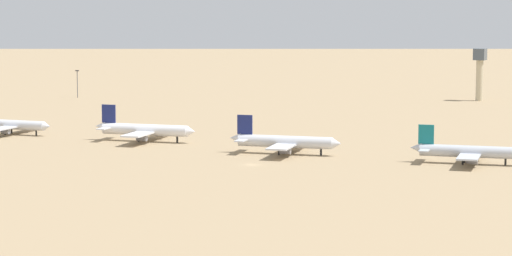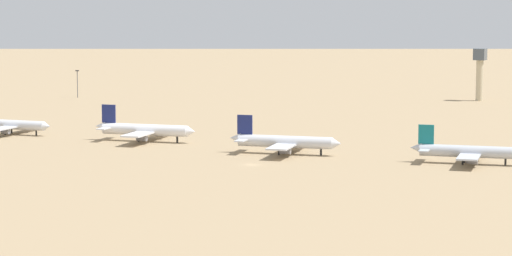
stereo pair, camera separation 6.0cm
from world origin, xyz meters
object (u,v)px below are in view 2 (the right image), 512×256
parked_jet_navy_3 (284,142)px  parked_jet_teal_4 (467,152)px  control_tower (480,69)px  parked_jet_white_1 (11,125)px  parked_jet_navy_2 (144,130)px  light_pole_west (77,81)px

parked_jet_navy_3 → parked_jet_teal_4: bearing=-4.9°
parked_jet_teal_4 → control_tower: bearing=93.9°
parked_jet_white_1 → control_tower: control_tower is taller
parked_jet_navy_2 → parked_jet_navy_3: 54.04m
parked_jet_white_1 → parked_jet_navy_3: bearing=-6.5°
parked_jet_navy_3 → parked_jet_teal_4: size_ratio=1.06×
parked_jet_navy_3 → light_pole_west: bearing=132.3°
parked_jet_teal_4 → control_tower: size_ratio=1.39×
parked_jet_white_1 → parked_jet_teal_4: bearing=-4.3°
parked_jet_white_1 → parked_jet_navy_3: 104.88m
parked_jet_navy_2 → parked_jet_teal_4: size_ratio=1.08×
parked_jet_white_1 → parked_jet_teal_4: parked_jet_teal_4 is taller
parked_jet_white_1 → parked_jet_teal_4: 159.87m
parked_jet_navy_3 → control_tower: size_ratio=1.47×
parked_jet_teal_4 → light_pole_west: (-221.53, 120.87, 4.02)m
parked_jet_white_1 → light_pole_west: (-61.71, 124.95, 4.21)m
control_tower → parked_jet_navy_2: bearing=-107.2°
parked_jet_white_1 → parked_jet_teal_4: size_ratio=0.95×
parked_jet_navy_2 → parked_jet_navy_3: parked_jet_navy_2 is taller
parked_jet_white_1 → parked_jet_navy_3: parked_jet_navy_3 is taller
parked_jet_navy_2 → light_pole_west: size_ratio=2.77×
parked_jet_navy_2 → light_pole_west: light_pole_west is taller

